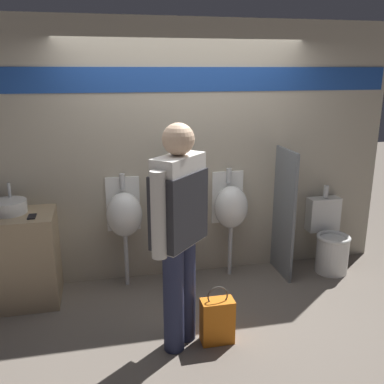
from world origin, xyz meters
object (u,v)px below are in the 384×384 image
at_px(sink_basin, 9,207).
at_px(urinal_far, 231,207).
at_px(shopping_bag, 217,320).
at_px(urinal_near_counter, 124,214).
at_px(toilet, 329,241).
at_px(person_in_vest, 179,223).
at_px(cell_phone, 32,216).

distance_m(sink_basin, urinal_far, 2.22).
relative_size(urinal_far, shopping_bag, 2.31).
bearing_deg(urinal_far, urinal_near_counter, 180.00).
height_order(toilet, person_in_vest, person_in_vest).
bearing_deg(urinal_far, shopping_bag, -111.85).
bearing_deg(toilet, person_in_vest, -152.44).
distance_m(toilet, shopping_bag, 1.92).
bearing_deg(urinal_near_counter, person_in_vest, -72.49).
height_order(person_in_vest, shopping_bag, person_in_vest).
bearing_deg(sink_basin, toilet, -1.00).
distance_m(urinal_near_counter, toilet, 2.32).
bearing_deg(cell_phone, toilet, 2.00).
relative_size(urinal_near_counter, shopping_bag, 2.31).
height_order(sink_basin, person_in_vest, person_in_vest).
distance_m(sink_basin, toilet, 3.41).
bearing_deg(cell_phone, sink_basin, 143.31).
height_order(sink_basin, urinal_near_counter, urinal_near_counter).
xyz_separation_m(urinal_far, person_in_vest, (-0.78, -1.13, 0.28)).
relative_size(urinal_near_counter, toilet, 1.26).
bearing_deg(toilet, urinal_near_counter, 176.71).
relative_size(cell_phone, toilet, 0.15).
xyz_separation_m(cell_phone, shopping_bag, (1.51, -0.94, -0.71)).
bearing_deg(shopping_bag, sink_basin, 147.56).
height_order(urinal_far, toilet, urinal_far).
bearing_deg(urinal_far, cell_phone, -173.13).
bearing_deg(person_in_vest, sink_basin, 97.35).
height_order(sink_basin, urinal_far, urinal_far).
bearing_deg(sink_basin, cell_phone, -36.69).
relative_size(sink_basin, toilet, 0.35).
xyz_separation_m(cell_phone, toilet, (3.12, 0.11, -0.57)).
bearing_deg(shopping_bag, urinal_far, 68.15).
relative_size(sink_basin, person_in_vest, 0.18).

